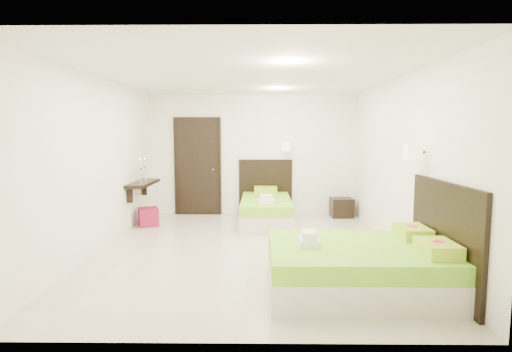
{
  "coord_description": "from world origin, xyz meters",
  "views": [
    {
      "loc": [
        0.17,
        -5.94,
        1.76
      ],
      "look_at": [
        0.1,
        0.3,
        1.1
      ],
      "focal_mm": 28.0,
      "sensor_mm": 36.0,
      "label": 1
    }
  ],
  "objects_px": {
    "nightstand": "(342,208)",
    "ottoman": "(148,217)",
    "bed_double": "(364,264)",
    "bed_single": "(266,208)"
  },
  "relations": [
    {
      "from": "nightstand",
      "to": "ottoman",
      "type": "height_order",
      "value": "nightstand"
    },
    {
      "from": "ottoman",
      "to": "bed_double",
      "type": "bearing_deg",
      "value": -43.23
    },
    {
      "from": "bed_single",
      "to": "nightstand",
      "type": "bearing_deg",
      "value": 19.86
    },
    {
      "from": "bed_single",
      "to": "bed_double",
      "type": "distance_m",
      "value": 3.58
    },
    {
      "from": "bed_double",
      "to": "ottoman",
      "type": "distance_m",
      "value": 4.57
    },
    {
      "from": "ottoman",
      "to": "nightstand",
      "type": "bearing_deg",
      "value": 12.78
    },
    {
      "from": "bed_double",
      "to": "nightstand",
      "type": "height_order",
      "value": "bed_double"
    },
    {
      "from": "bed_single",
      "to": "nightstand",
      "type": "distance_m",
      "value": 1.72
    },
    {
      "from": "nightstand",
      "to": "ottoman",
      "type": "relative_size",
      "value": 1.29
    },
    {
      "from": "bed_double",
      "to": "ottoman",
      "type": "relative_size",
      "value": 5.64
    }
  ]
}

